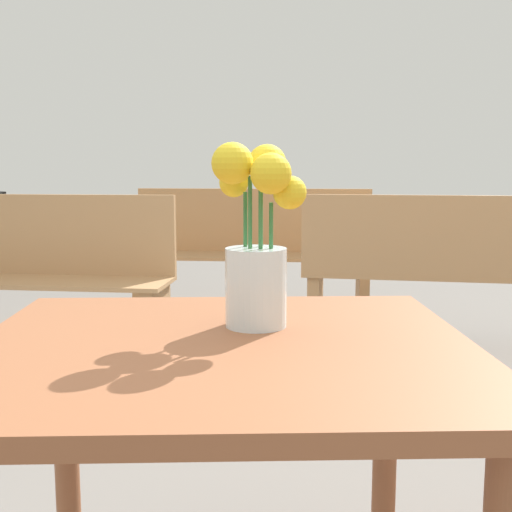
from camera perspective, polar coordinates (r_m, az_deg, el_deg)
table_front at (r=1.05m, az=-2.90°, el=-13.86°), size 0.79×0.72×0.71m
flower_vase at (r=1.08m, az=0.08°, el=0.72°), size 0.16×0.16×0.31m
bench_near at (r=4.04m, az=-0.32°, el=0.37°), size 1.52×0.50×0.85m
bench_middle at (r=3.37m, az=17.44°, el=-1.45°), size 1.59×0.64×0.85m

